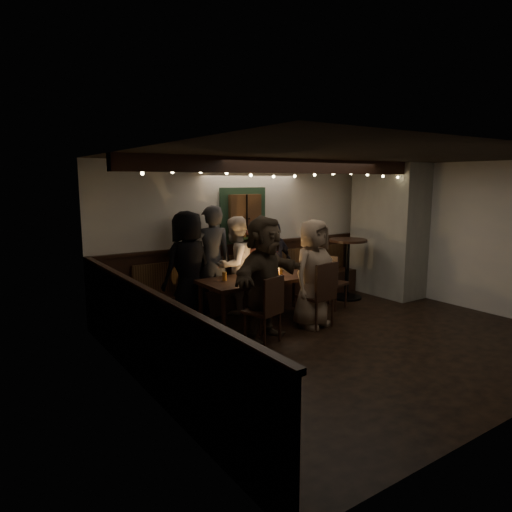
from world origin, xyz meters
TOP-DOWN VIEW (x-y plane):
  - room at (1.07, 1.42)m, footprint 6.02×5.01m
  - dining_table at (-0.49, 1.40)m, footprint 2.06×0.88m
  - chair_near_left at (-1.04, 0.50)m, footprint 0.55×0.55m
  - chair_near_right at (0.05, 0.61)m, footprint 0.52×0.52m
  - chair_end at (0.90, 1.31)m, footprint 0.55×0.55m
  - high_top at (1.71, 1.68)m, footprint 0.73×0.73m
  - person_a at (-1.50, 2.06)m, footprint 0.99×0.75m
  - person_b at (-1.00, 2.17)m, footprint 0.77×0.60m
  - person_c at (-0.60, 2.08)m, footprint 0.96×0.84m
  - person_d at (-0.06, 2.12)m, footprint 1.16×0.93m
  - person_e at (0.28, 2.12)m, footprint 0.97×0.60m
  - person_f at (-0.97, 0.68)m, footprint 1.75×1.09m
  - person_g at (0.00, 0.74)m, footprint 0.93×0.72m

SIDE VIEW (x-z plane):
  - chair_near_left at x=-1.04m, z-range 0.06..1.03m
  - chair_end at x=0.90m, z-range 0.06..1.05m
  - chair_near_right at x=0.05m, z-range 0.07..1.10m
  - dining_table at x=-0.49m, z-range 0.23..1.12m
  - high_top at x=1.71m, z-range 0.15..1.31m
  - person_e at x=0.28m, z-range 0.00..1.55m
  - person_d at x=-0.06m, z-range 0.00..1.57m
  - person_c at x=-0.60m, z-range 0.00..1.67m
  - person_g at x=0.00m, z-range 0.00..1.69m
  - person_f at x=-0.97m, z-range 0.00..1.80m
  - person_a at x=-1.50m, z-range 0.00..1.80m
  - person_b at x=-1.00m, z-range 0.00..1.87m
  - room at x=1.07m, z-range -0.24..2.38m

